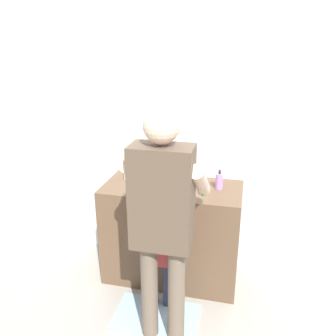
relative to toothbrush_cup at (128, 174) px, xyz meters
name	(u,v)px	position (x,y,z in m)	size (l,w,h in m)	color
ground_plane	(164,296)	(0.41, -0.38, -0.91)	(14.00, 14.00, 0.00)	#9E998E
back_wall	(180,120)	(0.41, 0.24, 0.44)	(4.40, 0.08, 2.70)	silver
vanity_cabinet	(172,232)	(0.41, -0.08, -0.48)	(1.14, 0.54, 0.86)	brown
sink_basin	(172,181)	(0.41, -0.10, 0.01)	(0.37, 0.37, 0.11)	silver
faucet	(177,169)	(0.41, 0.13, 0.03)	(0.18, 0.14, 0.18)	#B7BABF
toothbrush_cup	(128,174)	(0.00, 0.00, 0.00)	(0.07, 0.07, 0.21)	silver
soap_bottle	(219,181)	(0.79, -0.04, 0.02)	(0.06, 0.06, 0.17)	#B27FC6
bath_mat	(156,317)	(0.41, -0.63, -0.90)	(0.64, 0.40, 0.02)	#99B7CC
child_toddler	(160,248)	(0.41, -0.48, -0.39)	(0.27, 0.27, 0.88)	#2D334C
adult_parent	(163,212)	(0.50, -0.77, 0.08)	(0.51, 0.54, 1.65)	#6B5B4C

